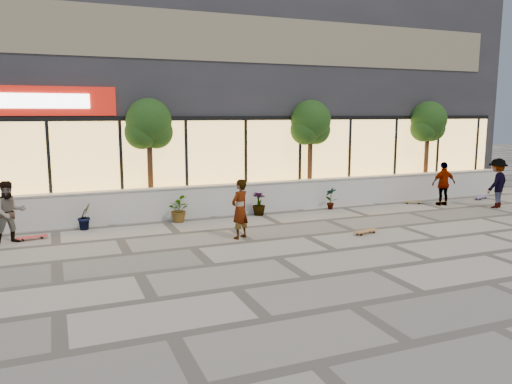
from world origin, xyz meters
name	(u,v)px	position (x,y,z in m)	size (l,w,h in m)	color
ground	(374,269)	(0.00, 0.00, 0.00)	(80.00, 80.00, 0.00)	#A59D8F
planter_wall	(256,197)	(0.00, 7.00, 0.52)	(22.00, 0.42, 1.04)	silver
retail_building	(208,94)	(0.00, 12.49, 4.25)	(24.00, 9.17, 8.50)	#27262B
shrub_b	(85,216)	(-5.70, 6.45, 0.41)	(0.45, 0.36, 0.81)	#193511
shrub_c	(178,209)	(-2.90, 6.45, 0.41)	(0.73, 0.63, 0.81)	#193511
shrub_d	(259,203)	(-0.10, 6.45, 0.41)	(0.45, 0.45, 0.81)	#193511
shrub_e	(331,198)	(2.70, 6.45, 0.41)	(0.43, 0.29, 0.81)	#193511
tree_midwest	(149,127)	(-3.50, 7.70, 2.99)	(1.60, 1.50, 3.92)	#462619
tree_mideast	(311,125)	(2.50, 7.70, 2.99)	(1.60, 1.50, 3.92)	#462619
tree_east	(428,124)	(8.00, 7.70, 2.99)	(1.60, 1.50, 3.92)	#462619
skater_center	(240,209)	(-1.79, 3.72, 0.83)	(0.60, 0.40, 1.65)	white
skater_left	(10,212)	(-7.62, 5.52, 0.84)	(0.81, 0.63, 1.67)	#867157
skater_right_near	(444,184)	(7.00, 5.54, 0.82)	(0.96, 0.40, 1.64)	silver
skater_right_far	(497,183)	(8.47, 4.44, 0.90)	(1.17, 0.67, 1.81)	maroon
skateboard_center	(366,231)	(1.72, 2.82, 0.09)	(0.88, 0.41, 0.10)	#965D31
skateboard_left	(32,237)	(-7.12, 5.70, 0.08)	(0.81, 0.35, 0.09)	red
skateboard_right_near	(413,202)	(6.17, 6.20, 0.07)	(0.72, 0.49, 0.09)	olive
skateboard_right_far	(481,197)	(9.43, 6.02, 0.09)	(0.87, 0.50, 0.10)	#6D57A0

